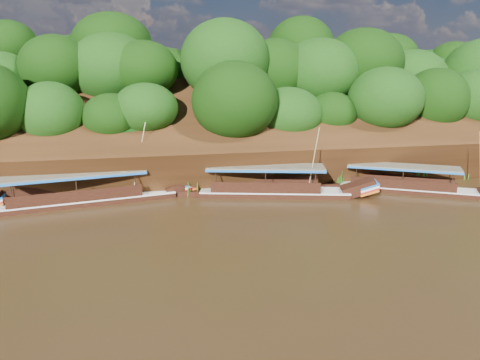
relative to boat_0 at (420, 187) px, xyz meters
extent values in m
plane|color=black|center=(-12.18, -6.35, -0.51)|extent=(160.00, 160.00, 0.00)
cube|color=black|center=(-12.18, 9.65, 2.99)|extent=(120.00, 16.12, 13.64)
cube|color=black|center=(-12.18, 19.65, -0.51)|extent=(120.00, 24.00, 12.00)
ellipsoid|color=#1A440B|center=(-18.18, 8.65, 2.99)|extent=(18.00, 8.00, 6.40)
ellipsoid|color=#1A440B|center=(-12.18, 16.65, 8.69)|extent=(24.00, 11.00, 8.40)
ellipsoid|color=#1A440B|center=(11.82, 8.15, 2.89)|extent=(18.00, 8.00, 6.00)
cube|color=black|center=(-0.62, 0.35, -0.51)|extent=(11.20, 7.53, 0.82)
cube|color=silver|center=(-0.62, 0.35, -0.12)|extent=(11.23, 7.58, 0.09)
cube|color=brown|center=(-1.26, 0.71, 1.70)|extent=(9.13, 6.54, 0.11)
cube|color=#1B61B1|center=(-1.26, 0.71, 1.59)|extent=(9.13, 6.54, 0.16)
cylinder|color=tan|center=(3.54, -2.53, 2.58)|extent=(1.71, 1.17, 5.01)
cube|color=black|center=(-12.40, 1.67, -0.51)|extent=(12.48, 5.28, 0.92)
cube|color=silver|center=(-12.40, 1.67, -0.07)|extent=(12.49, 5.35, 0.10)
cube|color=black|center=(-5.70, -0.08, 0.21)|extent=(3.25, 2.37, 1.73)
cube|color=#1B61B1|center=(-4.96, -0.27, 0.52)|extent=(1.91, 2.08, 0.63)
cube|color=#B22313|center=(-4.96, -0.27, 0.17)|extent=(1.91, 2.08, 0.63)
cube|color=brown|center=(-13.14, 1.86, 1.96)|extent=(9.98, 4.94, 0.12)
cube|color=#1B61B1|center=(-13.14, 1.86, 1.84)|extent=(9.98, 4.94, 0.18)
cylinder|color=tan|center=(-9.58, 0.30, 2.71)|extent=(0.30, 1.50, 5.36)
cube|color=black|center=(-27.39, 2.52, -0.51)|extent=(13.77, 4.77, 0.93)
cube|color=silver|center=(-27.39, 2.52, -0.07)|extent=(13.78, 4.84, 0.10)
cube|color=black|center=(-19.89, 3.95, 0.21)|extent=(3.45, 2.27, 1.83)
cube|color=#1B61B1|center=(-19.06, 4.11, 0.52)|extent=(1.97, 2.05, 0.68)
cube|color=#B22313|center=(-19.06, 4.11, 0.17)|extent=(1.97, 2.05, 0.68)
cube|color=brown|center=(-28.23, 2.36, 1.97)|extent=(10.93, 4.55, 0.12)
cube|color=#1B61B1|center=(-28.23, 2.36, 1.85)|extent=(10.93, 4.55, 0.19)
cylinder|color=tan|center=(-23.31, 3.09, 2.87)|extent=(1.36, 0.88, 5.65)
cone|color=#2B6A1A|center=(-32.33, 3.23, 0.24)|extent=(1.50, 1.50, 1.49)
cone|color=#2B6A1A|center=(-26.22, 3.59, 0.41)|extent=(1.50, 1.50, 1.83)
cone|color=#2B6A1A|center=(-18.89, 3.18, 0.31)|extent=(1.50, 1.50, 1.63)
cone|color=#2B6A1A|center=(-11.30, 3.30, 0.37)|extent=(1.50, 1.50, 1.76)
cone|color=#2B6A1A|center=(-6.01, 3.15, 0.44)|extent=(1.50, 1.50, 1.89)
cone|color=#2B6A1A|center=(1.78, 2.70, 0.38)|extent=(1.50, 1.50, 1.78)
cone|color=#2B6A1A|center=(6.89, 3.67, 0.32)|extent=(1.50, 1.50, 1.65)
camera|label=1|loc=(-23.05, -34.53, 10.08)|focal=35.00mm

